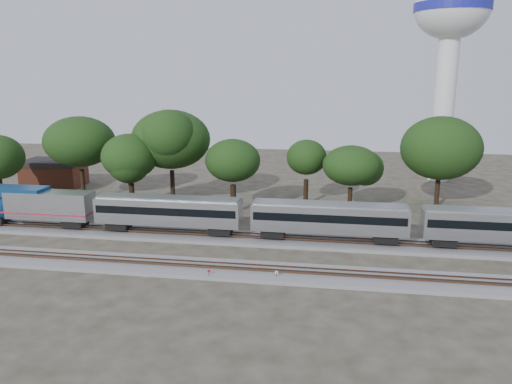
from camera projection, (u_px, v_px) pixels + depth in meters
ground at (209, 256)px, 54.44m from camera, size 160.00×160.00×0.00m
track_far at (221, 237)px, 60.15m from camera, size 160.00×5.00×0.73m
track_near at (199, 268)px, 50.54m from camera, size 160.00×5.00×0.73m
train at (417, 221)px, 56.01m from camera, size 112.18×3.21×4.73m
switch_stand_red at (209, 273)px, 48.26m from camera, size 0.30×0.12×0.96m
switch_stand_white at (276, 274)px, 47.88m from camera, size 0.32×0.09×1.00m
switch_lever at (254, 279)px, 47.99m from camera, size 0.57×0.45×0.30m
water_tower at (450, 31)px, 87.57m from camera, size 13.07×13.07×36.17m
brick_building at (54, 173)px, 87.80m from camera, size 10.51×7.90×4.74m
tree_1 at (80, 142)px, 75.97m from camera, size 9.48×9.48×13.36m
tree_2 at (130, 157)px, 70.49m from camera, size 8.15×8.15×11.49m
tree_3 at (171, 139)px, 73.00m from camera, size 10.21×10.21×14.39m
tree_4 at (233, 161)px, 69.66m from camera, size 7.73×7.73×10.90m
tree_5 at (307, 157)px, 74.03m from camera, size 7.46×7.46×10.51m
tree_6 at (351, 166)px, 69.51m from camera, size 7.06×7.06×9.96m
tree_7 at (441, 148)px, 72.26m from camera, size 9.06×9.06×12.77m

